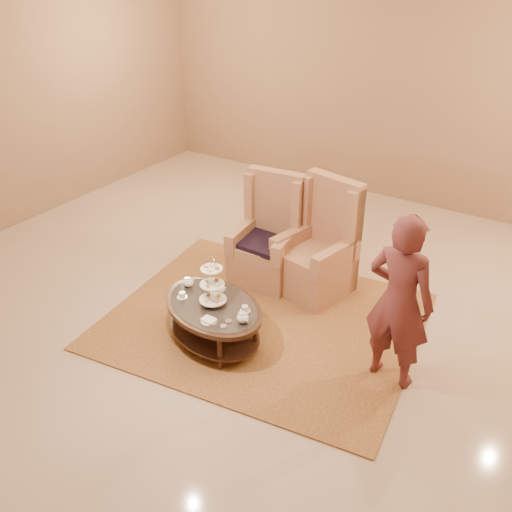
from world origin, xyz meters
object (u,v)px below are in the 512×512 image
Objects in this scene: tea_table at (213,311)px; person at (399,302)px; armchair_left at (268,245)px; armchair_right at (320,255)px.

tea_table is 0.82× the size of person.
person is (1.67, 0.44, 0.47)m from tea_table.
armchair_left is at bearing 117.66° from tea_table.
tea_table is 1.04× the size of armchair_right.
person is (1.25, -0.99, 0.39)m from armchair_right.
person reaches higher than armchair_left.
armchair_right is at bearing 1.69° from armchair_left.
armchair_left is 2.12m from person.
armchair_left is (-0.21, 1.34, 0.07)m from tea_table.
armchair_left is at bearing -21.14° from person.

